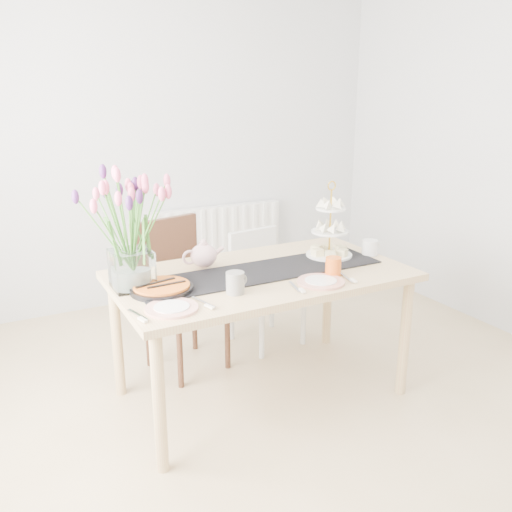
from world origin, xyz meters
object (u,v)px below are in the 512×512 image
teapot (204,255)px  dining_table (261,285)px  tulip_vase (128,211)px  plate_left (172,308)px  cream_jug (370,248)px  mug_grey (235,283)px  chair_white (261,279)px  chair_brown (177,282)px  plate_right (321,282)px  cake_stand (330,238)px  radiator (217,240)px  tart_tin (162,288)px  mug_orange (333,266)px

teapot → dining_table: bearing=-39.3°
tulip_vase → plate_left: bearing=-78.2°
cream_jug → mug_grey: 1.02m
tulip_vase → dining_table: bearing=-7.8°
dining_table → teapot: bearing=138.7°
chair_white → mug_grey: bearing=-133.2°
chair_brown → tulip_vase: size_ratio=1.32×
teapot → plate_right: bearing=-47.4°
chair_white → cake_stand: cake_stand is taller
radiator → plate_left: plate_left is taller
cake_stand → mug_grey: size_ratio=3.72×
tulip_vase → cake_stand: (1.19, -0.03, -0.28)m
plate_left → mug_grey: bearing=8.2°
chair_brown → radiator: bearing=41.9°
cake_stand → mug_grey: cake_stand is taller
dining_table → chair_brown: 0.66m
cake_stand → chair_brown: bearing=146.1°
teapot → tart_tin: 0.42m
chair_brown → mug_orange: (0.60, -0.82, 0.25)m
chair_brown → plate_right: (0.47, -0.88, 0.20)m
radiator → chair_white: bearing=-97.8°
radiator → chair_white: size_ratio=1.53×
chair_brown → cake_stand: 0.99m
tulip_vase → tart_tin: tulip_vase is taller
tart_tin → mug_orange: (0.90, -0.20, 0.03)m
teapot → mug_orange: (0.57, -0.45, -0.02)m
dining_table → chair_brown: size_ratio=1.70×
cream_jug → tart_tin: (-1.31, -0.01, -0.03)m
mug_grey → mug_orange: size_ratio=1.07×
radiator → chair_brown: 1.40m
radiator → mug_grey: 2.14m
tart_tin → mug_grey: bearing=-31.5°
teapot → plate_left: (-0.37, -0.49, -0.07)m
dining_table → plate_right: size_ratio=6.45×
plate_left → tart_tin: bearing=81.9°
mug_grey → plate_right: 0.47m
dining_table → mug_orange: bearing=-35.6°
radiator → plate_right: size_ratio=4.84×
plate_left → cream_jug: bearing=10.5°
dining_table → radiator: bearing=73.8°
mug_orange → cream_jug: bearing=-39.0°
chair_brown → dining_table: bearing=-78.2°
radiator → teapot: teapot is taller
plate_left → dining_table: bearing=23.9°
mug_orange → teapot: bearing=76.6°
chair_white → tart_tin: (-0.94, -0.69, 0.32)m
tulip_vase → mug_grey: (0.42, -0.32, -0.34)m
tulip_vase → plate_right: tulip_vase is taller
mug_grey → plate_right: bearing=-28.3°
tulip_vase → mug_grey: bearing=-36.7°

